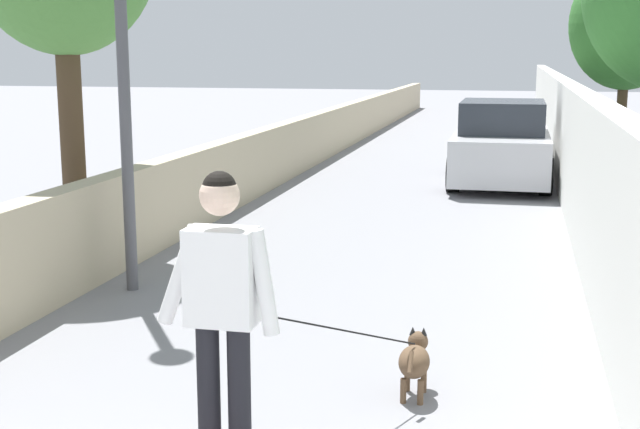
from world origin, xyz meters
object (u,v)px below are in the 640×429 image
object	(u,v)px
person_skateboarder	(222,299)
dog	(414,359)
tree_right_mid	(627,24)
car_near	(501,145)

from	to	relation	value
person_skateboarder	dog	bearing A→B (deg)	-30.65
tree_right_mid	dog	xyz separation A→B (m)	(-15.09, 3.00, -2.78)
dog	car_near	world-z (taller)	car_near
person_skateboarder	dog	size ratio (longest dim) A/B	0.96
tree_right_mid	car_near	distance (m)	5.88
tree_right_mid	dog	distance (m)	15.64
dog	person_skateboarder	bearing A→B (deg)	149.35
tree_right_mid	person_skateboarder	bearing A→B (deg)	166.81
person_skateboarder	car_near	distance (m)	11.95
tree_right_mid	dog	bearing A→B (deg)	168.76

